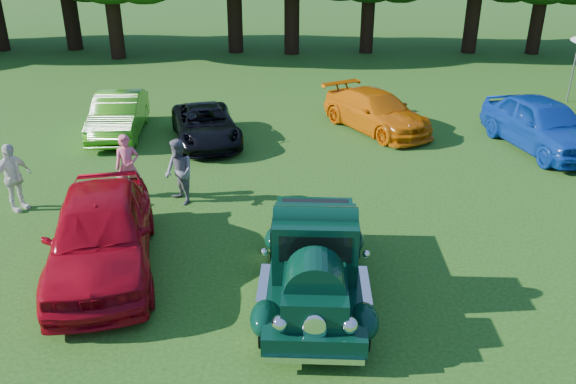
{
  "coord_description": "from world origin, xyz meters",
  "views": [
    {
      "loc": [
        0.52,
        -9.16,
        6.06
      ],
      "look_at": [
        0.05,
        1.94,
        1.1
      ],
      "focal_mm": 35.0,
      "sensor_mm": 36.0,
      "label": 1
    }
  ],
  "objects_px": {
    "back_car_orange": "(376,111)",
    "spectator_grey": "(179,172)",
    "hero_pickup": "(314,259)",
    "spectator_white": "(13,178)",
    "back_car_black": "(205,125)",
    "back_car_blue": "(542,124)",
    "back_car_lime": "(119,115)",
    "spectator_pink": "(128,167)",
    "red_convertible": "(101,232)"
  },
  "relations": [
    {
      "from": "back_car_lime",
      "to": "spectator_pink",
      "type": "relative_size",
      "value": 2.54
    },
    {
      "from": "hero_pickup",
      "to": "red_convertible",
      "type": "bearing_deg",
      "value": 170.16
    },
    {
      "from": "back_car_orange",
      "to": "spectator_grey",
      "type": "bearing_deg",
      "value": -164.07
    },
    {
      "from": "back_car_lime",
      "to": "spectator_grey",
      "type": "relative_size",
      "value": 2.56
    },
    {
      "from": "back_car_lime",
      "to": "spectator_white",
      "type": "distance_m",
      "value": 5.97
    },
    {
      "from": "back_car_black",
      "to": "back_car_blue",
      "type": "height_order",
      "value": "back_car_blue"
    },
    {
      "from": "red_convertible",
      "to": "back_car_orange",
      "type": "height_order",
      "value": "red_convertible"
    },
    {
      "from": "back_car_black",
      "to": "spectator_pink",
      "type": "xyz_separation_m",
      "value": [
        -1.18,
        -4.45,
        0.25
      ]
    },
    {
      "from": "red_convertible",
      "to": "spectator_grey",
      "type": "bearing_deg",
      "value": 60.15
    },
    {
      "from": "back_car_blue",
      "to": "spectator_grey",
      "type": "distance_m",
      "value": 11.47
    },
    {
      "from": "spectator_white",
      "to": "back_car_black",
      "type": "bearing_deg",
      "value": -8.49
    },
    {
      "from": "spectator_grey",
      "to": "spectator_white",
      "type": "bearing_deg",
      "value": -121.19
    },
    {
      "from": "spectator_pink",
      "to": "back_car_orange",
      "type": "bearing_deg",
      "value": 19.43
    },
    {
      "from": "back_car_black",
      "to": "back_car_blue",
      "type": "distance_m",
      "value": 10.75
    },
    {
      "from": "spectator_white",
      "to": "back_car_lime",
      "type": "bearing_deg",
      "value": 20.14
    },
    {
      "from": "spectator_grey",
      "to": "back_car_lime",
      "type": "bearing_deg",
      "value": 171.49
    },
    {
      "from": "back_car_blue",
      "to": "spectator_pink",
      "type": "relative_size",
      "value": 2.88
    },
    {
      "from": "red_convertible",
      "to": "back_car_black",
      "type": "xyz_separation_m",
      "value": [
        0.65,
        7.93,
        -0.24
      ]
    },
    {
      "from": "spectator_grey",
      "to": "spectator_white",
      "type": "relative_size",
      "value": 0.97
    },
    {
      "from": "spectator_white",
      "to": "red_convertible",
      "type": "bearing_deg",
      "value": -103.67
    },
    {
      "from": "spectator_pink",
      "to": "spectator_grey",
      "type": "bearing_deg",
      "value": -32.78
    },
    {
      "from": "spectator_grey",
      "to": "back_car_black",
      "type": "bearing_deg",
      "value": 142.38
    },
    {
      "from": "back_car_orange",
      "to": "back_car_lime",
      "type": "bearing_deg",
      "value": 153.41
    },
    {
      "from": "back_car_black",
      "to": "spectator_grey",
      "type": "bearing_deg",
      "value": -104.98
    },
    {
      "from": "red_convertible",
      "to": "back_car_blue",
      "type": "distance_m",
      "value": 13.75
    },
    {
      "from": "back_car_blue",
      "to": "spectator_grey",
      "type": "relative_size",
      "value": 2.9
    },
    {
      "from": "back_car_black",
      "to": "spectator_grey",
      "type": "height_order",
      "value": "spectator_grey"
    },
    {
      "from": "hero_pickup",
      "to": "back_car_orange",
      "type": "xyz_separation_m",
      "value": [
        2.15,
        10.2,
        -0.08
      ]
    },
    {
      "from": "back_car_lime",
      "to": "spectator_pink",
      "type": "distance_m",
      "value": 5.4
    },
    {
      "from": "hero_pickup",
      "to": "spectator_pink",
      "type": "distance_m",
      "value": 6.35
    },
    {
      "from": "back_car_orange",
      "to": "spectator_pink",
      "type": "xyz_separation_m",
      "value": [
        -6.9,
        -5.99,
        0.17
      ]
    },
    {
      "from": "spectator_pink",
      "to": "back_car_blue",
      "type": "bearing_deg",
      "value": -2.01
    },
    {
      "from": "red_convertible",
      "to": "back_car_lime",
      "type": "xyz_separation_m",
      "value": [
        -2.42,
        8.54,
        -0.12
      ]
    },
    {
      "from": "back_car_black",
      "to": "hero_pickup",
      "type": "bearing_deg",
      "value": -84.94
    },
    {
      "from": "back_car_blue",
      "to": "spectator_pink",
      "type": "height_order",
      "value": "spectator_pink"
    },
    {
      "from": "hero_pickup",
      "to": "spectator_grey",
      "type": "relative_size",
      "value": 2.68
    },
    {
      "from": "back_car_lime",
      "to": "back_car_black",
      "type": "relative_size",
      "value": 1.01
    },
    {
      "from": "hero_pickup",
      "to": "back_car_black",
      "type": "bearing_deg",
      "value": 112.37
    },
    {
      "from": "back_car_black",
      "to": "spectator_grey",
      "type": "distance_m",
      "value": 4.73
    },
    {
      "from": "hero_pickup",
      "to": "spectator_white",
      "type": "xyz_separation_m",
      "value": [
        -7.29,
        3.33,
        0.1
      ]
    },
    {
      "from": "red_convertible",
      "to": "hero_pickup",
      "type": "bearing_deg",
      "value": -24.99
    },
    {
      "from": "hero_pickup",
      "to": "back_car_blue",
      "type": "height_order",
      "value": "hero_pickup"
    },
    {
      "from": "red_convertible",
      "to": "back_car_blue",
      "type": "bearing_deg",
      "value": 18.95
    },
    {
      "from": "back_car_orange",
      "to": "back_car_blue",
      "type": "distance_m",
      "value": 5.33
    },
    {
      "from": "hero_pickup",
      "to": "red_convertible",
      "type": "xyz_separation_m",
      "value": [
        -4.21,
        0.73,
        0.07
      ]
    },
    {
      "from": "red_convertible",
      "to": "spectator_white",
      "type": "bearing_deg",
      "value": 124.66
    },
    {
      "from": "back_car_blue",
      "to": "back_car_orange",
      "type": "bearing_deg",
      "value": 146.59
    },
    {
      "from": "red_convertible",
      "to": "spectator_grey",
      "type": "distance_m",
      "value": 3.32
    },
    {
      "from": "back_car_orange",
      "to": "spectator_grey",
      "type": "relative_size",
      "value": 2.78
    },
    {
      "from": "back_car_orange",
      "to": "back_car_blue",
      "type": "bearing_deg",
      "value": -51.99
    }
  ]
}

